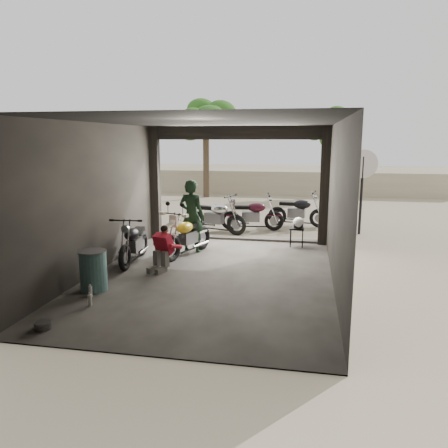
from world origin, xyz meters
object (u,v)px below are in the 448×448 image
at_px(rider, 192,216).
at_px(mechanic, 161,250).
at_px(sign_post, 362,177).
at_px(left_bike, 134,239).
at_px(helmet, 298,223).
at_px(main_bike, 187,233).
at_px(outside_bike_c, 298,209).
at_px(oil_drum, 93,271).
at_px(outside_bike_b, 252,212).
at_px(stool, 297,230).
at_px(outside_bike_a, 216,214).

relative_size(rider, mechanic, 1.93).
bearing_deg(sign_post, left_bike, -144.99).
bearing_deg(helmet, main_bike, -158.96).
xyz_separation_m(rider, mechanic, (-0.23, -1.74, -0.45)).
distance_m(outside_bike_c, helmet, 2.87).
height_order(main_bike, oil_drum, main_bike).
relative_size(left_bike, helmet, 5.16).
distance_m(rider, mechanic, 1.81).
height_order(outside_bike_c, rider, rider).
distance_m(outside_bike_b, mechanic, 4.90).
distance_m(main_bike, helmet, 3.01).
bearing_deg(sign_post, rider, -148.30).
relative_size(outside_bike_c, stool, 3.31).
bearing_deg(main_bike, stool, 47.82).
xyz_separation_m(main_bike, stool, (2.63, 1.43, -0.13)).
relative_size(left_bike, outside_bike_b, 0.96).
bearing_deg(mechanic, stool, 61.14).
bearing_deg(outside_bike_c, outside_bike_a, 129.61).
xyz_separation_m(outside_bike_a, outside_bike_b, (1.06, 0.61, -0.02)).
height_order(outside_bike_b, outside_bike_c, outside_bike_c).
height_order(left_bike, outside_bike_a, outside_bike_a).
height_order(rider, helmet, rider).
bearing_deg(oil_drum, mechanic, 59.99).
distance_m(main_bike, left_bike, 1.35).
relative_size(outside_bike_b, helmet, 5.36).
bearing_deg(oil_drum, sign_post, 48.40).
bearing_deg(stool, mechanic, -135.59).
xyz_separation_m(main_bike, outside_bike_a, (0.14, 2.72, 0.02)).
height_order(outside_bike_a, sign_post, sign_post).
height_order(outside_bike_c, mechanic, outside_bike_c).
xyz_separation_m(rider, sign_post, (4.46, 3.03, 0.80)).
bearing_deg(left_bike, main_bike, 33.62).
bearing_deg(sign_post, stool, -135.38).
bearing_deg(helmet, outside_bike_a, 145.78).
bearing_deg(helmet, oil_drum, -138.08).
distance_m(left_bike, sign_post, 7.07).
distance_m(outside_bike_c, oil_drum, 7.98).
relative_size(left_bike, rider, 0.89).
height_order(left_bike, outside_bike_c, outside_bike_c).
bearing_deg(mechanic, outside_bike_a, 101.73).
bearing_deg(mechanic, outside_bike_c, 80.18).
distance_m(rider, helmet, 2.86).
xyz_separation_m(outside_bike_a, rider, (-0.13, -2.34, 0.33)).
xyz_separation_m(outside_bike_a, mechanic, (-0.36, -4.09, -0.12)).
bearing_deg(stool, helmet, -44.54).
distance_m(left_bike, outside_bike_b, 4.74).
relative_size(left_bike, oil_drum, 2.11).
height_order(outside_bike_b, rider, rider).
relative_size(rider, sign_post, 0.73).
bearing_deg(sign_post, outside_bike_b, 178.89).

